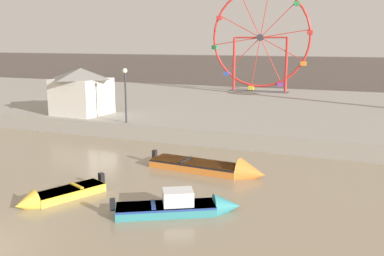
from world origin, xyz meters
TOP-DOWN VIEW (x-y plane):
  - quay_promenade at (0.00, 29.00)m, footprint 110.00×25.92m
  - distant_town_skyline at (0.00, 51.64)m, footprint 140.00×3.00m
  - motorboat_teal_painted at (5.56, 5.94)m, footprint 4.68×3.27m
  - motorboat_mustard_yellow at (-0.02, 5.13)m, footprint 2.45×3.91m
  - motorboat_orange_hull at (5.03, 11.29)m, footprint 6.26×1.90m
  - ferris_wheel_red_frame at (0.75, 37.85)m, footprint 10.80×1.20m
  - carnival_booth_white_ticket at (-8.16, 18.41)m, footprint 4.05×4.01m
  - promenade_lamp_near at (-3.26, 16.51)m, footprint 0.32×0.32m

SIDE VIEW (x-z plane):
  - motorboat_mustard_yellow at x=-0.02m, z-range -0.30..0.69m
  - motorboat_orange_hull at x=5.03m, z-range -0.46..0.91m
  - motorboat_teal_painted at x=5.56m, z-range -0.36..0.91m
  - quay_promenade at x=0.00m, z-range 0.00..1.05m
  - distant_town_skyline at x=0.00m, z-range 0.00..4.40m
  - carnival_booth_white_ticket at x=-8.16m, z-range 1.11..4.56m
  - promenade_lamp_near at x=-3.26m, z-range 1.63..5.28m
  - ferris_wheel_red_frame at x=0.75m, z-range 1.07..12.15m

